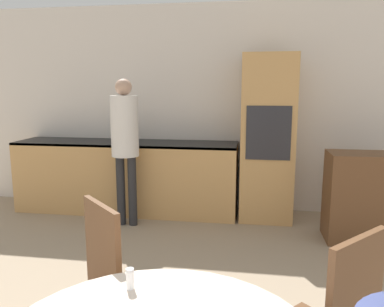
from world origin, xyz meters
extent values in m
cube|color=silver|center=(0.00, 5.22, 1.30)|extent=(6.66, 0.05, 2.60)
cube|color=tan|center=(-1.09, 4.87, 0.45)|extent=(2.79, 0.60, 0.89)
cube|color=black|center=(-1.09, 4.87, 0.88)|extent=(2.79, 0.60, 0.03)
cube|color=tan|center=(0.66, 4.88, 0.97)|extent=(0.61, 0.58, 1.94)
cube|color=#28282D|center=(0.66, 4.59, 1.07)|extent=(0.49, 0.01, 0.60)
cube|color=brown|center=(1.75, 4.31, 0.46)|extent=(1.01, 0.45, 0.92)
cube|color=brown|center=(-0.27, 2.10, 0.72)|extent=(0.29, 0.29, 0.53)
cube|color=brown|center=(0.88, 1.85, 0.72)|extent=(0.28, 0.30, 0.53)
cylinder|color=#262628|center=(-0.99, 4.38, 0.40)|extent=(0.10, 0.10, 0.81)
cylinder|color=#262628|center=(-0.85, 4.38, 0.40)|extent=(0.10, 0.10, 0.81)
cylinder|color=silver|center=(-0.92, 4.38, 1.14)|extent=(0.31, 0.31, 0.67)
sphere|color=tan|center=(-0.92, 4.38, 1.57)|extent=(0.18, 0.18, 0.18)
cylinder|color=white|center=(-0.01, 1.75, 0.79)|extent=(0.03, 0.03, 0.07)
cylinder|color=silver|center=(-0.01, 1.75, 0.84)|extent=(0.03, 0.03, 0.01)
camera|label=1|loc=(0.45, 0.41, 1.55)|focal=35.00mm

